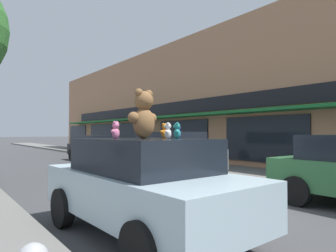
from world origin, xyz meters
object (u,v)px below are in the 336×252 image
at_px(teddy_bear_orange, 164,131).
at_px(parked_car_far_center, 169,152).
at_px(teddy_bear_pink, 116,130).
at_px(parked_car_far_right, 95,147).
at_px(teddy_bear_giant, 144,115).
at_px(teddy_bear_blue, 178,132).
at_px(teddy_bear_white, 168,131).
at_px(plush_art_car, 144,184).
at_px(teddy_bear_teal, 177,131).

bearing_deg(teddy_bear_orange, parked_car_far_center, -141.69).
xyz_separation_m(teddy_bear_pink, parked_car_far_right, (5.12, 12.39, -0.88)).
xyz_separation_m(teddy_bear_giant, teddy_bear_pink, (-0.55, -0.02, -0.27)).
height_order(teddy_bear_blue, teddy_bear_orange, teddy_bear_orange).
xyz_separation_m(teddy_bear_pink, teddy_bear_orange, (1.07, 0.11, -0.00)).
xyz_separation_m(teddy_bear_giant, teddy_bear_white, (0.09, -0.57, -0.29)).
height_order(teddy_bear_giant, teddy_bear_pink, teddy_bear_giant).
xyz_separation_m(teddy_bear_white, parked_car_far_center, (4.48, 5.75, -0.81)).
distance_m(teddy_bear_giant, teddy_bear_blue, 0.67).
xyz_separation_m(plush_art_car, parked_car_far_center, (4.70, 5.38, 0.07)).
distance_m(plush_art_car, parked_car_far_right, 13.43).
distance_m(teddy_bear_giant, teddy_bear_pink, 0.61).
distance_m(plush_art_car, teddy_bear_giant, 1.18).
bearing_deg(parked_car_far_center, teddy_bear_giant, -131.46).
distance_m(teddy_bear_orange, parked_car_far_center, 6.55).
xyz_separation_m(parked_car_far_center, parked_car_far_right, (0.00, 7.20, -0.06)).
xyz_separation_m(plush_art_car, teddy_bear_teal, (0.55, -0.19, 0.88)).
bearing_deg(parked_car_far_center, teddy_bear_teal, -126.66).
xyz_separation_m(teddy_bear_blue, parked_car_far_center, (4.05, 5.48, -0.80)).
xyz_separation_m(teddy_bear_teal, teddy_bear_white, (-0.33, -0.18, -0.01)).
bearing_deg(parked_car_far_center, parked_car_far_right, 90.00).
xyz_separation_m(teddy_bear_giant, parked_car_far_center, (4.57, 5.17, -1.09)).
bearing_deg(teddy_bear_orange, teddy_bear_teal, 65.49).
distance_m(plush_art_car, parked_car_far_center, 7.15).
xyz_separation_m(teddy_bear_teal, parked_car_far_right, (4.15, 12.77, -0.87)).
distance_m(teddy_bear_orange, parked_car_far_right, 12.96).
height_order(plush_art_car, teddy_bear_orange, teddy_bear_orange).
bearing_deg(parked_car_far_center, plush_art_car, -131.13).
bearing_deg(parked_car_far_right, teddy_bear_giant, -110.28).
bearing_deg(parked_car_far_right, teddy_bear_blue, -107.73).
relative_size(plush_art_car, parked_car_far_right, 0.97).
height_order(teddy_bear_teal, teddy_bear_blue, teddy_bear_teal).
height_order(teddy_bear_pink, teddy_bear_blue, teddy_bear_pink).
bearing_deg(plush_art_car, parked_car_far_right, 67.87).
bearing_deg(teddy_bear_blue, plush_art_car, -28.23).
height_order(teddy_bear_giant, teddy_bear_white, teddy_bear_giant).
distance_m(teddy_bear_blue, parked_car_far_right, 13.33).
xyz_separation_m(plush_art_car, teddy_bear_pink, (-0.42, 0.19, 0.88)).
bearing_deg(teddy_bear_teal, teddy_bear_pink, -78.89).
relative_size(plush_art_car, teddy_bear_orange, 14.67).
bearing_deg(teddy_bear_blue, parked_car_far_center, -146.21).
bearing_deg(teddy_bear_giant, teddy_bear_white, 88.28).
xyz_separation_m(teddy_bear_teal, teddy_bear_orange, (0.10, 0.49, 0.00)).
height_order(teddy_bear_teal, parked_car_far_center, teddy_bear_teal).
height_order(teddy_bear_pink, parked_car_far_right, teddy_bear_pink).
bearing_deg(teddy_bear_white, plush_art_car, -105.43).
distance_m(teddy_bear_teal, teddy_bear_blue, 0.13).
distance_m(teddy_bear_giant, teddy_bear_teal, 0.64).
relative_size(teddy_bear_white, teddy_bear_orange, 0.95).
relative_size(plush_art_car, teddy_bear_teal, 14.69).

